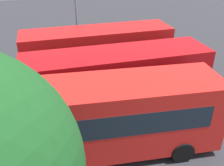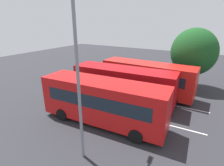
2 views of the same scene
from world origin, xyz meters
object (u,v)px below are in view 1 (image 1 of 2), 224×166
bus_center_left (117,79)px  bus_far_left (105,116)px  bus_center_right (98,52)px  pedestrian (200,64)px

bus_center_left → bus_far_left: bearing=-114.8°
bus_center_right → pedestrian: bus_center_right is taller
pedestrian → bus_center_right: bearing=-64.1°
bus_center_left → pedestrian: size_ratio=5.85×
bus_center_left → pedestrian: bus_center_left is taller
bus_center_left → pedestrian: bearing=18.7°
bus_far_left → pedestrian: size_ratio=5.82×
bus_far_left → bus_center_right: bearing=84.9°
bus_far_left → bus_center_left: bearing=70.2°
bus_center_left → bus_center_right: same height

